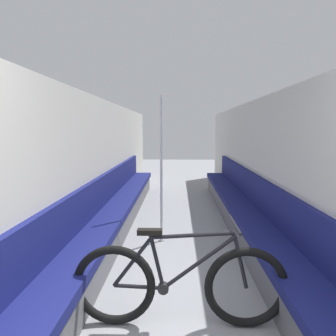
% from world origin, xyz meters
% --- Properties ---
extents(wall_left, '(0.10, 10.90, 2.11)m').
position_xyz_m(wall_left, '(-1.29, 3.85, 1.06)').
color(wall_left, beige).
rests_on(wall_left, ground).
extents(wall_right, '(0.10, 10.90, 2.11)m').
position_xyz_m(wall_right, '(1.29, 3.85, 1.06)').
color(wall_right, beige).
rests_on(wall_right, ground).
extents(bench_seat_row_left, '(0.47, 6.82, 0.91)m').
position_xyz_m(bench_seat_row_left, '(-1.03, 3.73, 0.30)').
color(bench_seat_row_left, '#5B5B60').
rests_on(bench_seat_row_left, ground).
extents(bench_seat_row_right, '(0.47, 6.82, 0.91)m').
position_xyz_m(bench_seat_row_right, '(1.03, 3.73, 0.30)').
color(bench_seat_row_right, '#5B5B60').
rests_on(bench_seat_row_right, ground).
extents(bicycle, '(1.78, 0.46, 0.89)m').
position_xyz_m(bicycle, '(-0.01, 1.37, 0.36)').
color(bicycle, black).
rests_on(bicycle, ground).
extents(grab_pole_near, '(0.08, 0.08, 2.09)m').
position_xyz_m(grab_pole_near, '(-0.26, 3.27, 1.02)').
color(grab_pole_near, gray).
rests_on(grab_pole_near, ground).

